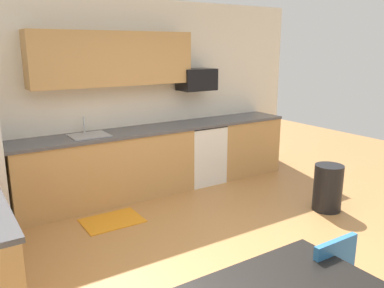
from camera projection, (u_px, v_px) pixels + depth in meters
ground_plane at (248, 265)px, 3.81m from camera, size 12.00×12.00×0.00m
wall_back at (129, 97)px, 5.64m from camera, size 5.80×0.10×2.70m
cabinet_run_back at (106, 169)px, 5.29m from camera, size 2.44×0.60×0.90m
cabinet_run_back_right at (242, 146)px, 6.54m from camera, size 1.11×0.60×0.90m
countertop_back at (141, 131)px, 5.46m from camera, size 4.80×0.64×0.04m
upper_cabinets_back at (114, 59)px, 5.17m from camera, size 2.20×0.34×0.70m
oven_range at (200, 153)px, 6.09m from camera, size 0.60×0.60×0.91m
microwave at (197, 79)px, 5.90m from camera, size 0.54×0.36×0.32m
sink_basin at (89, 140)px, 5.08m from camera, size 0.48×0.40×0.14m
sink_faucet at (84, 126)px, 5.18m from camera, size 0.02×0.02×0.24m
trash_bin at (328, 188)px, 5.03m from camera, size 0.36×0.36×0.60m
floor_mat at (112, 221)px, 4.76m from camera, size 0.70×0.50×0.01m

